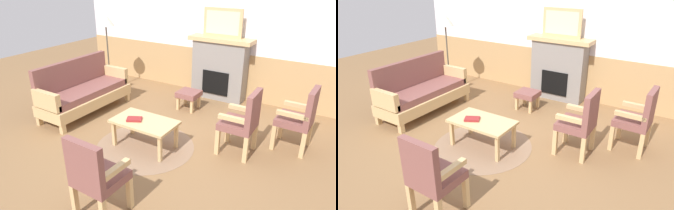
% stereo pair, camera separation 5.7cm
% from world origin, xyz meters
% --- Properties ---
extents(ground_plane, '(14.00, 14.00, 0.00)m').
position_xyz_m(ground_plane, '(0.00, 0.00, 0.00)').
color(ground_plane, olive).
extents(wall_back, '(7.20, 0.14, 2.70)m').
position_xyz_m(wall_back, '(0.00, 2.60, 1.31)').
color(wall_back, white).
rests_on(wall_back, ground_plane).
extents(fireplace, '(1.30, 0.44, 1.28)m').
position_xyz_m(fireplace, '(0.00, 2.35, 0.65)').
color(fireplace, gray).
rests_on(fireplace, ground_plane).
extents(framed_picture, '(0.80, 0.04, 0.56)m').
position_xyz_m(framed_picture, '(0.00, 2.35, 1.56)').
color(framed_picture, tan).
rests_on(framed_picture, fireplace).
extents(couch, '(0.70, 1.80, 0.98)m').
position_xyz_m(couch, '(-1.87, 0.33, 0.40)').
color(couch, tan).
rests_on(couch, ground_plane).
extents(coffee_table, '(0.96, 0.56, 0.44)m').
position_xyz_m(coffee_table, '(-0.12, -0.12, 0.39)').
color(coffee_table, tan).
rests_on(coffee_table, ground_plane).
extents(round_rug, '(1.50, 1.50, 0.01)m').
position_xyz_m(round_rug, '(-0.12, -0.12, 0.00)').
color(round_rug, '#896B51').
rests_on(round_rug, ground_plane).
extents(book_on_table, '(0.27, 0.24, 0.03)m').
position_xyz_m(book_on_table, '(-0.26, -0.18, 0.46)').
color(book_on_table, maroon).
rests_on(book_on_table, coffee_table).
extents(footstool, '(0.40, 0.40, 0.36)m').
position_xyz_m(footstool, '(-0.25, 1.50, 0.28)').
color(footstool, tan).
rests_on(footstool, ground_plane).
extents(armchair_near_fireplace, '(0.49, 0.49, 0.98)m').
position_xyz_m(armchair_near_fireplace, '(1.17, 0.49, 0.54)').
color(armchair_near_fireplace, tan).
rests_on(armchair_near_fireplace, ground_plane).
extents(armchair_by_window_left, '(0.50, 0.50, 0.98)m').
position_xyz_m(armchair_by_window_left, '(1.84, 1.05, 0.54)').
color(armchair_by_window_left, tan).
rests_on(armchair_by_window_left, ground_plane).
extents(armchair_front_left, '(0.49, 0.49, 0.98)m').
position_xyz_m(armchair_front_left, '(0.31, -1.57, 0.54)').
color(armchair_front_left, tan).
rests_on(armchair_front_left, ground_plane).
extents(floor_lamp_by_couch, '(0.36, 0.36, 1.68)m').
position_xyz_m(floor_lamp_by_couch, '(-2.26, 1.48, 1.45)').
color(floor_lamp_by_couch, '#332D28').
rests_on(floor_lamp_by_couch, ground_plane).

